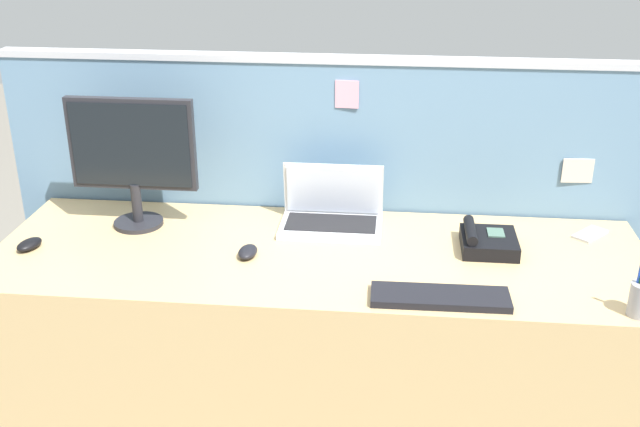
% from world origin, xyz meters
% --- Properties ---
extents(desk, '(2.18, 0.74, 0.74)m').
position_xyz_m(desk, '(0.00, 0.00, 0.37)').
color(desk, tan).
rests_on(desk, ground_plane).
extents(cubicle_divider, '(2.43, 0.08, 1.31)m').
position_xyz_m(cubicle_divider, '(0.00, 0.41, 0.66)').
color(cubicle_divider, '#6084A3').
rests_on(cubicle_divider, ground_plane).
extents(desktop_monitor, '(0.44, 0.17, 0.46)m').
position_xyz_m(desktop_monitor, '(-0.67, 0.17, 1.01)').
color(desktop_monitor, '#232328').
rests_on(desktop_monitor, desk).
extents(laptop, '(0.36, 0.23, 0.22)m').
position_xyz_m(laptop, '(0.02, 0.23, 0.79)').
color(laptop, silver).
rests_on(laptop, desk).
extents(desk_phone, '(0.18, 0.20, 0.08)m').
position_xyz_m(desk_phone, '(0.56, 0.08, 0.77)').
color(desk_phone, black).
rests_on(desk_phone, desk).
extents(keyboard_main, '(0.41, 0.13, 0.02)m').
position_xyz_m(keyboard_main, '(0.39, -0.28, 0.75)').
color(keyboard_main, black).
rests_on(keyboard_main, desk).
extents(computer_mouse_right_hand, '(0.09, 0.11, 0.03)m').
position_xyz_m(computer_mouse_right_hand, '(-0.97, -0.07, 0.75)').
color(computer_mouse_right_hand, black).
rests_on(computer_mouse_right_hand, desk).
extents(computer_mouse_left_hand, '(0.07, 0.10, 0.03)m').
position_xyz_m(computer_mouse_left_hand, '(-0.23, -0.05, 0.75)').
color(computer_mouse_left_hand, black).
rests_on(computer_mouse_left_hand, desk).
extents(cell_phone_silver_slab, '(0.14, 0.14, 0.01)m').
position_xyz_m(cell_phone_silver_slab, '(0.93, 0.23, 0.74)').
color(cell_phone_silver_slab, '#B7BAC1').
rests_on(cell_phone_silver_slab, desk).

